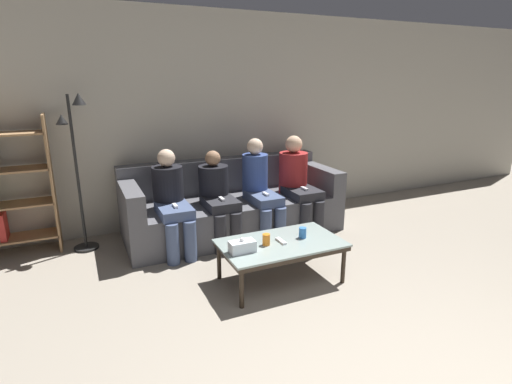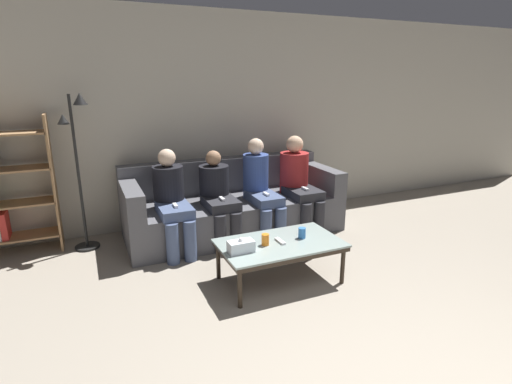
{
  "view_description": "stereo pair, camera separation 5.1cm",
  "coord_description": "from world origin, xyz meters",
  "px_view_note": "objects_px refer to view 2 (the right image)",
  "views": [
    {
      "loc": [
        -1.64,
        -0.86,
        1.82
      ],
      "look_at": [
        0.0,
        2.73,
        0.68
      ],
      "focal_mm": 28.0,
      "sensor_mm": 36.0,
      "label": 1
    },
    {
      "loc": [
        -1.59,
        -0.88,
        1.82
      ],
      "look_at": [
        0.0,
        2.73,
        0.68
      ],
      "focal_mm": 28.0,
      "sensor_mm": 36.0,
      "label": 2
    }
  ],
  "objects_px": {
    "seated_person_left_end": "(172,198)",
    "seated_person_mid_right": "(260,186)",
    "game_remote": "(280,241)",
    "seated_person_mid_left": "(218,194)",
    "standing_lamp": "(78,156)",
    "bookshelf": "(0,190)",
    "seated_person_right_end": "(298,180)",
    "couch": "(233,207)",
    "tissue_box": "(241,246)",
    "cup_near_left": "(302,233)",
    "coffee_table": "(280,246)",
    "cup_near_right": "(265,240)"
  },
  "relations": [
    {
      "from": "standing_lamp",
      "to": "seated_person_mid_right",
      "type": "xyz_separation_m",
      "value": [
        1.89,
        -0.42,
        -0.42
      ]
    },
    {
      "from": "cup_near_right",
      "to": "game_remote",
      "type": "xyz_separation_m",
      "value": [
        0.15,
        0.0,
        -0.04
      ]
    },
    {
      "from": "seated_person_right_end",
      "to": "bookshelf",
      "type": "bearing_deg",
      "value": 170.35
    },
    {
      "from": "tissue_box",
      "to": "seated_person_mid_right",
      "type": "distance_m",
      "value": 1.37
    },
    {
      "from": "cup_near_left",
      "to": "tissue_box",
      "type": "height_order",
      "value": "tissue_box"
    },
    {
      "from": "couch",
      "to": "standing_lamp",
      "type": "relative_size",
      "value": 1.52
    },
    {
      "from": "game_remote",
      "to": "seated_person_left_end",
      "type": "distance_m",
      "value": 1.34
    },
    {
      "from": "standing_lamp",
      "to": "seated_person_left_end",
      "type": "height_order",
      "value": "standing_lamp"
    },
    {
      "from": "cup_near_right",
      "to": "seated_person_mid_left",
      "type": "xyz_separation_m",
      "value": [
        -0.06,
        1.12,
        0.12
      ]
    },
    {
      "from": "seated_person_mid_left",
      "to": "seated_person_right_end",
      "type": "relative_size",
      "value": 0.91
    },
    {
      "from": "cup_near_right",
      "to": "tissue_box",
      "type": "height_order",
      "value": "tissue_box"
    },
    {
      "from": "coffee_table",
      "to": "seated_person_mid_right",
      "type": "relative_size",
      "value": 0.97
    },
    {
      "from": "game_remote",
      "to": "bookshelf",
      "type": "relative_size",
      "value": 0.1
    },
    {
      "from": "seated_person_mid_right",
      "to": "game_remote",
      "type": "bearing_deg",
      "value": -105.37
    },
    {
      "from": "couch",
      "to": "game_remote",
      "type": "distance_m",
      "value": 1.35
    },
    {
      "from": "couch",
      "to": "seated_person_left_end",
      "type": "bearing_deg",
      "value": -163.09
    },
    {
      "from": "seated_person_right_end",
      "to": "seated_person_left_end",
      "type": "bearing_deg",
      "value": -179.21
    },
    {
      "from": "seated_person_mid_left",
      "to": "cup_near_left",
      "type": "bearing_deg",
      "value": -68.39
    },
    {
      "from": "seated_person_right_end",
      "to": "cup_near_left",
      "type": "bearing_deg",
      "value": -117.77
    },
    {
      "from": "coffee_table",
      "to": "seated_person_mid_right",
      "type": "distance_m",
      "value": 1.18
    },
    {
      "from": "seated_person_left_end",
      "to": "seated_person_mid_right",
      "type": "relative_size",
      "value": 0.96
    },
    {
      "from": "cup_near_right",
      "to": "seated_person_left_end",
      "type": "distance_m",
      "value": 1.26
    },
    {
      "from": "cup_near_right",
      "to": "coffee_table",
      "type": "bearing_deg",
      "value": 0.79
    },
    {
      "from": "tissue_box",
      "to": "seated_person_mid_left",
      "type": "distance_m",
      "value": 1.19
    },
    {
      "from": "tissue_box",
      "to": "seated_person_mid_right",
      "type": "bearing_deg",
      "value": 58.71
    },
    {
      "from": "coffee_table",
      "to": "seated_person_right_end",
      "type": "relative_size",
      "value": 0.97
    },
    {
      "from": "bookshelf",
      "to": "seated_person_mid_right",
      "type": "bearing_deg",
      "value": -11.97
    },
    {
      "from": "coffee_table",
      "to": "standing_lamp",
      "type": "relative_size",
      "value": 0.66
    },
    {
      "from": "coffee_table",
      "to": "bookshelf",
      "type": "distance_m",
      "value": 2.91
    },
    {
      "from": "couch",
      "to": "game_remote",
      "type": "relative_size",
      "value": 16.85
    },
    {
      "from": "seated_person_left_end",
      "to": "seated_person_mid_left",
      "type": "xyz_separation_m",
      "value": [
        0.52,
        0.01,
        -0.02
      ]
    },
    {
      "from": "tissue_box",
      "to": "seated_person_mid_right",
      "type": "height_order",
      "value": "seated_person_mid_right"
    },
    {
      "from": "couch",
      "to": "cup_near_left",
      "type": "relative_size",
      "value": 25.42
    },
    {
      "from": "couch",
      "to": "bookshelf",
      "type": "height_order",
      "value": "bookshelf"
    },
    {
      "from": "cup_near_right",
      "to": "game_remote",
      "type": "relative_size",
      "value": 0.68
    },
    {
      "from": "standing_lamp",
      "to": "seated_person_right_end",
      "type": "xyz_separation_m",
      "value": [
        2.41,
        -0.4,
        -0.41
      ]
    },
    {
      "from": "game_remote",
      "to": "seated_person_mid_left",
      "type": "relative_size",
      "value": 0.15
    },
    {
      "from": "coffee_table",
      "to": "seated_person_mid_left",
      "type": "distance_m",
      "value": 1.16
    },
    {
      "from": "coffee_table",
      "to": "seated_person_mid_right",
      "type": "bearing_deg",
      "value": 74.63
    },
    {
      "from": "coffee_table",
      "to": "cup_near_right",
      "type": "relative_size",
      "value": 10.78
    },
    {
      "from": "seated_person_mid_left",
      "to": "seated_person_mid_right",
      "type": "xyz_separation_m",
      "value": [
        0.52,
        -0.01,
        0.04
      ]
    },
    {
      "from": "cup_near_left",
      "to": "standing_lamp",
      "type": "xyz_separation_m",
      "value": [
        -1.82,
        1.53,
        0.59
      ]
    },
    {
      "from": "couch",
      "to": "cup_near_right",
      "type": "distance_m",
      "value": 1.37
    },
    {
      "from": "seated_person_left_end",
      "to": "seated_person_mid_right",
      "type": "bearing_deg",
      "value": -0.13
    },
    {
      "from": "standing_lamp",
      "to": "seated_person_left_end",
      "type": "xyz_separation_m",
      "value": [
        0.86,
        -0.42,
        -0.44
      ]
    },
    {
      "from": "standing_lamp",
      "to": "seated_person_mid_left",
      "type": "xyz_separation_m",
      "value": [
        1.38,
        -0.41,
        -0.46
      ]
    },
    {
      "from": "couch",
      "to": "seated_person_mid_left",
      "type": "distance_m",
      "value": 0.43
    },
    {
      "from": "seated_person_left_end",
      "to": "standing_lamp",
      "type": "bearing_deg",
      "value": 153.92
    },
    {
      "from": "tissue_box",
      "to": "seated_person_mid_left",
      "type": "height_order",
      "value": "seated_person_mid_left"
    },
    {
      "from": "seated_person_right_end",
      "to": "coffee_table",
      "type": "bearing_deg",
      "value": -125.98
    }
  ]
}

